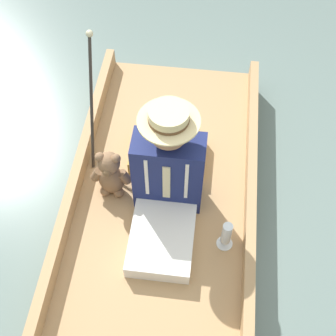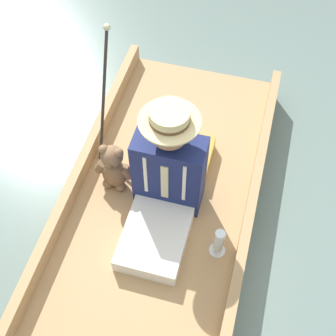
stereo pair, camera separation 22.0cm
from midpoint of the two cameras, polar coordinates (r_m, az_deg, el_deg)
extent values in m
plane|color=slate|center=(3.11, 1.29, -5.18)|extent=(16.00, 16.00, 0.00)
cube|color=tan|center=(3.05, 1.32, -4.53)|extent=(1.17, 2.44, 0.14)
cube|color=tan|center=(2.92, 12.04, -5.54)|extent=(0.06, 2.44, 0.13)
cube|color=tan|center=(3.05, -8.81, -0.84)|extent=(0.06, 2.44, 0.13)
cube|color=#B7933D|center=(3.13, 2.84, 1.69)|extent=(0.48, 0.34, 0.11)
cube|color=white|center=(2.79, 0.62, -8.75)|extent=(0.37, 0.47, 0.11)
cube|color=navy|center=(2.76, 2.44, -0.64)|extent=(0.41, 0.20, 0.56)
cube|color=beige|center=(2.67, 1.93, -1.92)|extent=(0.04, 0.01, 0.31)
cube|color=white|center=(2.64, 4.36, -2.11)|extent=(0.02, 0.01, 0.34)
cube|color=white|center=(2.66, -0.42, -1.04)|extent=(0.02, 0.01, 0.34)
sphere|color=#936B4C|center=(2.45, 2.76, 4.54)|extent=(0.22, 0.22, 0.22)
cylinder|color=beige|center=(2.40, 2.82, 5.64)|extent=(0.33, 0.33, 0.01)
cylinder|color=beige|center=(2.37, 2.86, 6.26)|extent=(0.21, 0.21, 0.07)
cylinder|color=brown|center=(2.39, 2.84, 5.90)|extent=(0.22, 0.22, 0.02)
ellipsoid|color=#846042|center=(2.96, -4.43, -0.71)|extent=(0.16, 0.13, 0.24)
sphere|color=#846042|center=(2.82, -4.66, 1.31)|extent=(0.14, 0.14, 0.14)
sphere|color=brown|center=(2.80, -5.01, 0.25)|extent=(0.06, 0.06, 0.06)
sphere|color=#846042|center=(2.77, -3.78, 1.74)|extent=(0.06, 0.06, 0.06)
sphere|color=#846042|center=(2.79, -5.67, 2.15)|extent=(0.06, 0.06, 0.06)
cylinder|color=#846042|center=(2.91, -2.87, -0.61)|extent=(0.09, 0.06, 0.10)
cylinder|color=#846042|center=(2.95, -6.08, 0.12)|extent=(0.09, 0.06, 0.10)
sphere|color=#846042|center=(3.01, -3.74, -2.36)|extent=(0.07, 0.07, 0.07)
sphere|color=#846042|center=(3.03, -5.30, -1.99)|extent=(0.07, 0.07, 0.07)
cylinder|color=silver|center=(2.84, 8.25, -10.04)|extent=(0.10, 0.10, 0.01)
cylinder|color=silver|center=(2.82, 8.31, -9.84)|extent=(0.01, 0.01, 0.04)
cylinder|color=silver|center=(2.73, 8.58, -8.87)|extent=(0.06, 0.06, 0.17)
cylinder|color=#2D2823|center=(2.99, -5.78, 8.41)|extent=(0.02, 0.40, 0.80)
sphere|color=beige|center=(2.86, -5.20, 16.64)|extent=(0.04, 0.04, 0.04)
camera|label=1|loc=(0.11, -87.65, 3.34)|focal=50.00mm
camera|label=2|loc=(0.11, 92.35, -3.34)|focal=50.00mm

